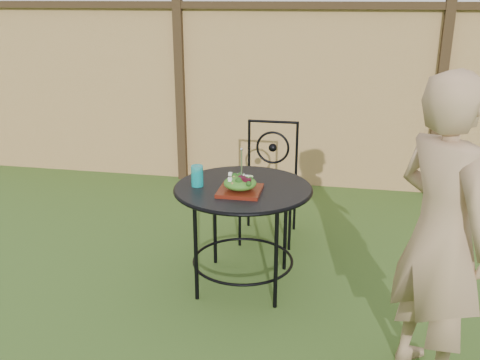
{
  "coord_description": "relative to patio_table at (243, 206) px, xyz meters",
  "views": [
    {
      "loc": [
        0.39,
        -3.24,
        1.92
      ],
      "look_at": [
        -0.25,
        0.07,
        0.75
      ],
      "focal_mm": 40.0,
      "sensor_mm": 36.0,
      "label": 1
    }
  ],
  "objects": [
    {
      "name": "patio_table",
      "position": [
        0.0,
        0.0,
        0.0
      ],
      "size": [
        0.92,
        0.92,
        0.72
      ],
      "color": "black",
      "rests_on": "ground"
    },
    {
      "name": "diner",
      "position": [
        1.13,
        -0.74,
        0.22
      ],
      "size": [
        0.65,
        0.71,
        1.62
      ],
      "primitive_type": "imported",
      "rotation": [
        0.0,
        0.0,
        2.18
      ],
      "color": "#A17E5C",
      "rests_on": "ground"
    },
    {
      "name": "salad_plate",
      "position": [
        0.0,
        -0.12,
        0.15
      ],
      "size": [
        0.27,
        0.27,
        0.02
      ],
      "primitive_type": "cube",
      "color": "#451509",
      "rests_on": "patio_table"
    },
    {
      "name": "drinking_glass",
      "position": [
        -0.3,
        -0.05,
        0.21
      ],
      "size": [
        0.08,
        0.08,
        0.14
      ],
      "primitive_type": "cylinder",
      "color": "#0D999B",
      "rests_on": "patio_table"
    },
    {
      "name": "fork",
      "position": [
        0.01,
        -0.12,
        0.33
      ],
      "size": [
        0.01,
        0.01,
        0.18
      ],
      "primitive_type": "cylinder",
      "color": "silver",
      "rests_on": "salad"
    },
    {
      "name": "patio_chair",
      "position": [
        0.06,
        0.84,
        -0.08
      ],
      "size": [
        0.46,
        0.46,
        0.95
      ],
      "color": "black",
      "rests_on": "ground"
    },
    {
      "name": "fence",
      "position": [
        0.22,
        2.17,
        0.36
      ],
      "size": [
        8.0,
        0.12,
        1.9
      ],
      "color": "tan",
      "rests_on": "ground"
    },
    {
      "name": "salad",
      "position": [
        0.0,
        -0.12,
        0.2
      ],
      "size": [
        0.21,
        0.21,
        0.08
      ],
      "primitive_type": "ellipsoid",
      "color": "#235614",
      "rests_on": "salad_plate"
    },
    {
      "name": "ground",
      "position": [
        0.22,
        -0.02,
        -0.59
      ],
      "size": [
        60.0,
        60.0,
        0.0
      ],
      "primitive_type": "plane",
      "color": "#2A4616",
      "rests_on": "ground"
    }
  ]
}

